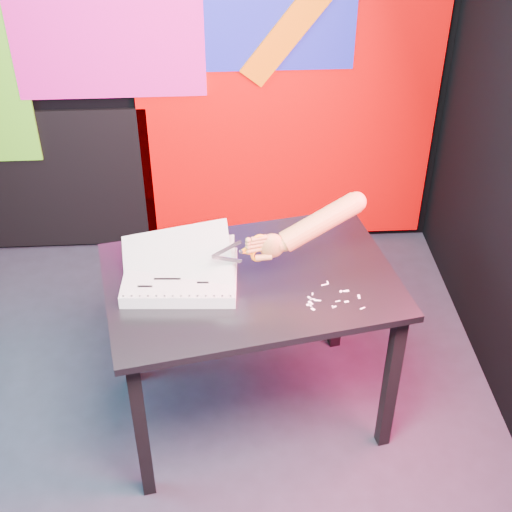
{
  "coord_description": "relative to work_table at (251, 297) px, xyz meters",
  "views": [
    {
      "loc": [
        0.28,
        -2.02,
        2.46
      ],
      "look_at": [
        0.4,
        0.14,
        0.87
      ],
      "focal_mm": 50.0,
      "sensor_mm": 36.0,
      "label": 1
    }
  ],
  "objects": [
    {
      "name": "backdrop",
      "position": [
        -0.32,
        1.3,
        0.3
      ],
      "size": [
        2.88,
        0.05,
        2.08
      ],
      "color": "#DA0202",
      "rests_on": "ground"
    },
    {
      "name": "scissors",
      "position": [
        0.02,
        -0.02,
        0.25
      ],
      "size": [
        0.21,
        0.06,
        0.12
      ],
      "rotation": [
        0.0,
        0.0,
        0.25
      ],
      "color": "silver",
      "rests_on": "printout_stack"
    },
    {
      "name": "paper_clippings",
      "position": [
        0.28,
        -0.14,
        0.1
      ],
      "size": [
        0.22,
        0.18,
        0.0
      ],
      "color": "white",
      "rests_on": "work_table"
    },
    {
      "name": "work_table",
      "position": [
        0.0,
        0.0,
        0.0
      ],
      "size": [
        1.24,
        0.95,
        0.75
      ],
      "rotation": [
        0.0,
        0.0,
        0.19
      ],
      "color": "black",
      "rests_on": "ground"
    },
    {
      "name": "hand_forearm",
      "position": [
        0.24,
        0.03,
        0.31
      ],
      "size": [
        0.45,
        0.16,
        0.22
      ],
      "rotation": [
        0.0,
        0.0,
        0.25
      ],
      "color": "#AE743D",
      "rests_on": "work_table"
    },
    {
      "name": "room",
      "position": [
        -0.38,
        -0.16,
        0.7
      ],
      "size": [
        3.01,
        3.01,
        2.71
      ],
      "color": "#23232B",
      "rests_on": "ground"
    },
    {
      "name": "printout_stack",
      "position": [
        -0.27,
        -0.01,
        0.13
      ],
      "size": [
        0.45,
        0.34,
        0.23
      ],
      "rotation": [
        0.0,
        0.0,
        -0.06
      ],
      "color": "silver",
      "rests_on": "work_table"
    }
  ]
}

